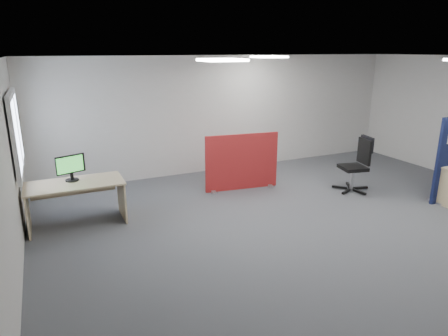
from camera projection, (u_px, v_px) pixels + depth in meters
name	position (u px, v px, depth m)	size (l,w,h in m)	color
floor	(314.00, 221.00, 6.84)	(9.00, 9.00, 0.00)	#4B4D52
ceiling	(325.00, 58.00, 6.07)	(9.00, 7.00, 0.02)	white
wall_back	(228.00, 114.00, 9.50)	(9.00, 0.02, 2.70)	silver
wall_left	(6.00, 181.00, 4.66)	(0.02, 7.00, 2.70)	silver
window	(16.00, 132.00, 6.37)	(0.06, 1.70, 1.30)	white
ceiling_lights	(316.00, 59.00, 6.79)	(4.10, 4.10, 0.04)	white
red_divider	(242.00, 162.00, 8.25)	(1.56, 0.30, 1.17)	maroon
second_desk	(75.00, 192.00, 6.60)	(1.54, 0.77, 0.73)	tan
monitor_second	(71.00, 167.00, 6.56)	(0.46, 0.22, 0.43)	black
office_chair	(359.00, 161.00, 8.15)	(0.74, 0.73, 1.12)	black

